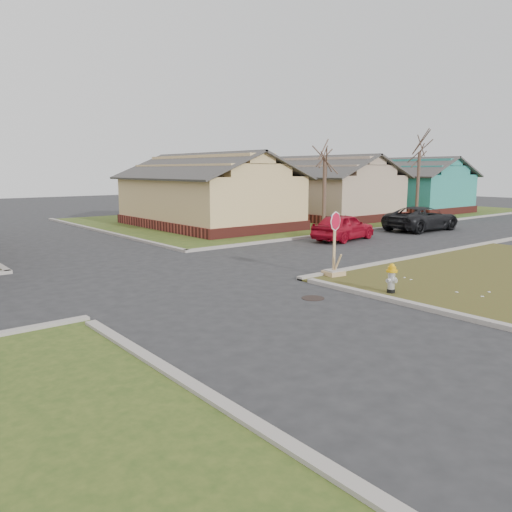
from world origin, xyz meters
TOP-DOWN VIEW (x-y plane):
  - ground at (0.00, 0.00)m, footprint 120.00×120.00m
  - verge_far_right at (22.00, 18.00)m, footprint 37.00×19.00m
  - curbs at (0.00, 5.00)m, footprint 80.00×40.00m
  - manhole at (2.20, -0.50)m, footprint 0.64×0.64m
  - side_house_yellow at (10.00, 16.50)m, footprint 7.60×11.60m
  - side_house_tan at (20.00, 16.50)m, footprint 7.60×11.60m
  - side_house_teal at (30.00, 16.50)m, footprint 7.60×11.60m
  - tree_mid_right at (14.00, 10.20)m, footprint 0.22×0.22m
  - tree_far_right at (24.00, 10.50)m, footprint 0.22×0.22m
  - fire_hydrant at (4.29, -1.60)m, footprint 0.32×0.32m
  - stop_sign at (4.83, 1.10)m, footprint 0.61×0.60m
  - red_sedan at (11.92, 6.86)m, footprint 4.27×2.26m
  - dark_pickup at (18.79, 6.73)m, footprint 5.19×2.50m

SIDE VIEW (x-z plane):
  - ground at x=0.00m, z-range 0.00..0.00m
  - curbs at x=0.00m, z-range -0.06..0.06m
  - manhole at x=2.20m, z-range 0.00..0.01m
  - verge_far_right at x=22.00m, z-range 0.00..0.05m
  - stop_sign at x=4.83m, z-range -0.57..1.60m
  - fire_hydrant at x=4.29m, z-range 0.09..0.95m
  - red_sedan at x=11.92m, z-range 0.00..1.38m
  - dark_pickup at x=18.79m, z-range 0.00..1.43m
  - tree_mid_right at x=14.00m, z-range 0.05..4.25m
  - side_house_yellow at x=10.00m, z-range -0.16..4.54m
  - side_house_tan at x=20.00m, z-range -0.16..4.54m
  - side_house_teal at x=30.00m, z-range -0.16..4.54m
  - tree_far_right at x=24.00m, z-range 0.05..4.81m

